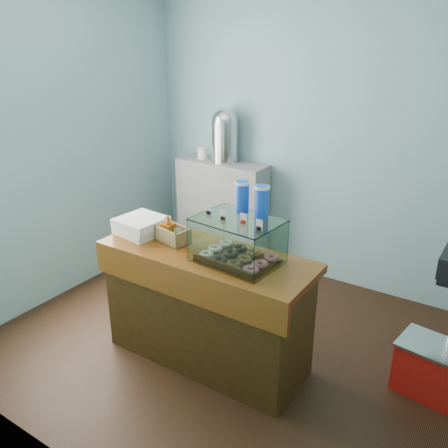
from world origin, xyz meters
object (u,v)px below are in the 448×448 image
Objects in this scene: coffee_urn at (225,134)px; red_cooler at (429,368)px; display_case at (241,236)px; counter at (206,306)px.

coffee_urn is 1.16× the size of red_cooler.
red_cooler is (1.24, 0.50, -0.88)m from display_case.
display_case is (0.27, 0.04, 0.62)m from counter.
counter is at bearing -152.13° from red_cooler.
display_case is at bearing -150.06° from red_cooler.
display_case reaches higher than red_cooler.
red_cooler is at bearing 19.80° from counter.
red_cooler is at bearing -23.75° from coffee_urn.
coffee_urn is at bearing 164.32° from red_cooler.
counter is at bearing -165.63° from display_case.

